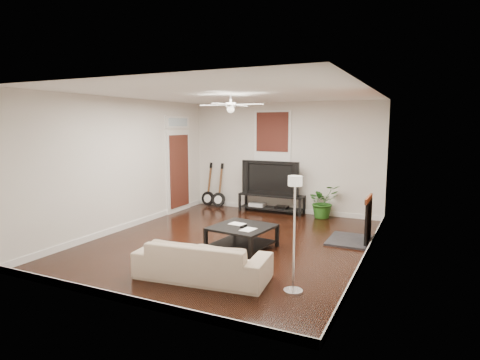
# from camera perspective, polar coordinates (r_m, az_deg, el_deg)

# --- Properties ---
(room) EXTENTS (5.01, 6.01, 2.81)m
(room) POSITION_cam_1_polar(r_m,az_deg,el_deg) (7.55, -1.30, 1.50)
(room) COLOR black
(room) RESTS_ON ground
(brick_accent) EXTENTS (0.02, 2.20, 2.80)m
(brick_accent) POSITION_cam_1_polar(r_m,az_deg,el_deg) (7.80, 18.73, 1.29)
(brick_accent) COLOR #A15634
(brick_accent) RESTS_ON floor
(fireplace) EXTENTS (0.80, 1.10, 0.92)m
(fireplace) POSITION_cam_1_polar(r_m,az_deg,el_deg) (8.00, 16.38, -5.30)
(fireplace) COLOR black
(fireplace) RESTS_ON floor
(window_back) EXTENTS (1.00, 0.06, 1.30)m
(window_back) POSITION_cam_1_polar(r_m,az_deg,el_deg) (10.35, 4.62, 6.26)
(window_back) COLOR #3F1511
(window_back) RESTS_ON wall_back
(door_left) EXTENTS (0.08, 1.00, 2.50)m
(door_left) POSITION_cam_1_polar(r_m,az_deg,el_deg) (10.44, -8.71, 2.36)
(door_left) COLOR white
(door_left) RESTS_ON wall_left
(tv_stand) EXTENTS (1.68, 0.45, 0.47)m
(tv_stand) POSITION_cam_1_polar(r_m,az_deg,el_deg) (10.34, 4.50, -3.31)
(tv_stand) COLOR black
(tv_stand) RESTS_ON floor
(tv) EXTENTS (1.51, 0.20, 0.87)m
(tv) POSITION_cam_1_polar(r_m,az_deg,el_deg) (10.25, 4.58, 0.36)
(tv) COLOR black
(tv) RESTS_ON tv_stand
(coffee_table) EXTENTS (1.12, 1.12, 0.42)m
(coffee_table) POSITION_cam_1_polar(r_m,az_deg,el_deg) (7.34, 0.31, -8.16)
(coffee_table) COLOR black
(coffee_table) RESTS_ON floor
(sofa) EXTENTS (2.02, 0.98, 0.57)m
(sofa) POSITION_cam_1_polar(r_m,az_deg,el_deg) (5.99, -5.34, -11.19)
(sofa) COLOR tan
(sofa) RESTS_ON floor
(floor_lamp) EXTENTS (0.29, 0.29, 1.59)m
(floor_lamp) POSITION_cam_1_polar(r_m,az_deg,el_deg) (5.40, 7.70, -7.72)
(floor_lamp) COLOR silver
(floor_lamp) RESTS_ON floor
(potted_plant) EXTENTS (0.96, 0.96, 0.81)m
(potted_plant) POSITION_cam_1_polar(r_m,az_deg,el_deg) (9.87, 11.70, -2.99)
(potted_plant) COLOR #235919
(potted_plant) RESTS_ON floor
(guitar_left) EXTENTS (0.39, 0.28, 1.22)m
(guitar_left) POSITION_cam_1_polar(r_m,az_deg,el_deg) (11.04, -4.60, -0.62)
(guitar_left) COLOR black
(guitar_left) RESTS_ON floor
(guitar_right) EXTENTS (0.40, 0.29, 1.22)m
(guitar_right) POSITION_cam_1_polar(r_m,az_deg,el_deg) (10.85, -3.08, -0.76)
(guitar_right) COLOR black
(guitar_right) RESTS_ON floor
(ceiling_fan) EXTENTS (1.24, 1.24, 0.32)m
(ceiling_fan) POSITION_cam_1_polar(r_m,az_deg,el_deg) (7.52, -1.33, 10.63)
(ceiling_fan) COLOR white
(ceiling_fan) RESTS_ON ceiling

